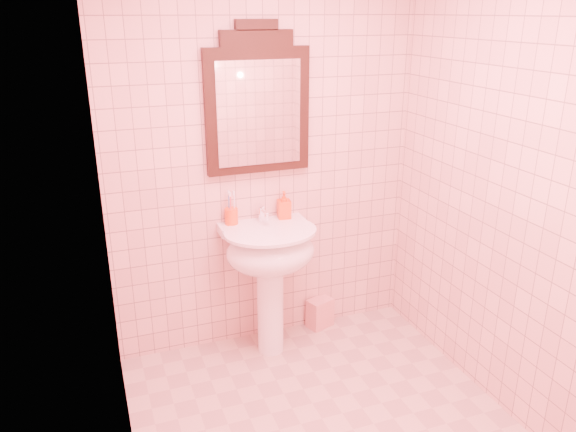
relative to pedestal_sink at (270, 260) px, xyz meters
name	(u,v)px	position (x,y,z in m)	size (l,w,h in m)	color
back_wall	(265,159)	(0.05, 0.23, 0.59)	(2.00, 0.02, 2.50)	beige
pedestal_sink	(270,260)	(0.00, 0.00, 0.00)	(0.58, 0.58, 0.86)	white
faucet	(263,214)	(0.00, 0.14, 0.26)	(0.04, 0.16, 0.11)	white
mirror	(258,104)	(0.00, 0.20, 0.94)	(0.65, 0.06, 0.90)	black
toothbrush_cup	(231,216)	(-0.19, 0.18, 0.25)	(0.08, 0.08, 0.19)	#ED4114
soap_dispenser	(284,205)	(0.15, 0.16, 0.29)	(0.08, 0.08, 0.18)	#E64113
towel	(320,313)	(0.42, 0.17, -0.56)	(0.17, 0.12, 0.21)	#DE9E82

